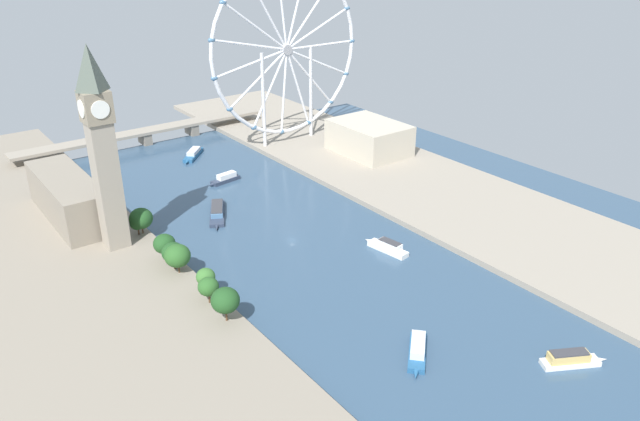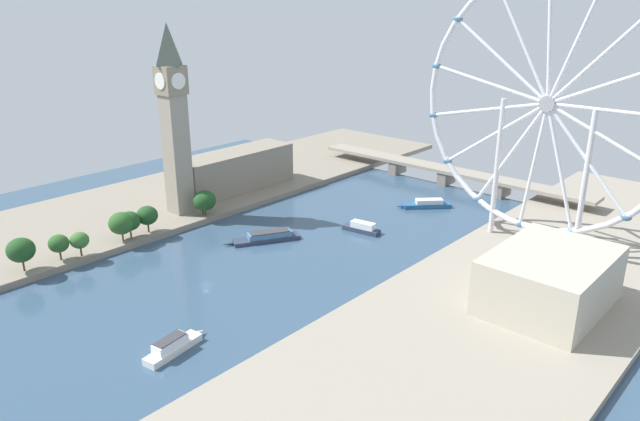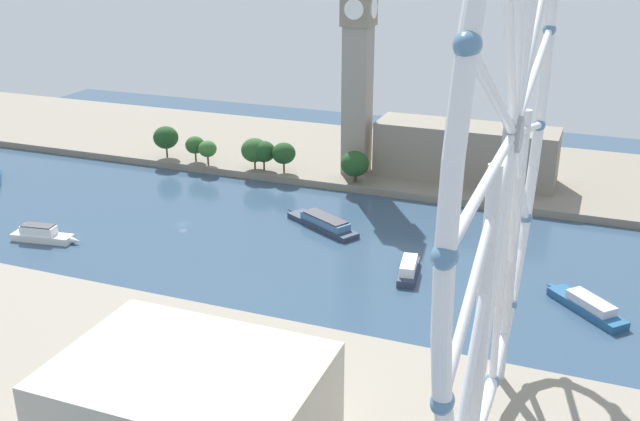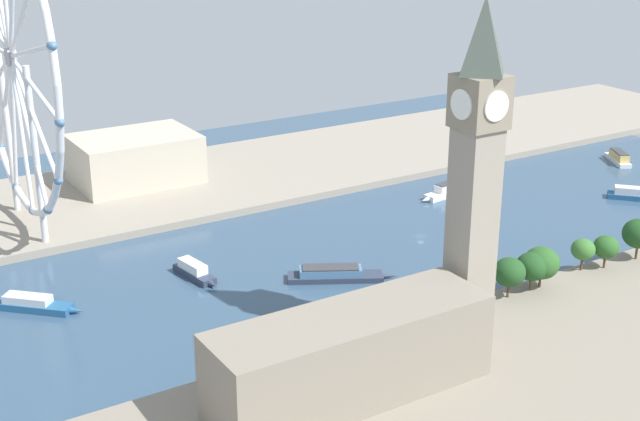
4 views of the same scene
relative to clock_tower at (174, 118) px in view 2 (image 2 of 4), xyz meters
The scene contains 13 objects.
ground_plane 99.74m from the clock_tower, 29.62° to the right, with size 370.35×370.35×0.00m, color #334C66.
riverbank_left 71.28m from the clock_tower, 122.42° to the right, with size 90.00×520.00×3.00m, color gray.
riverbank_right 185.94m from the clock_tower, 13.54° to the right, with size 90.00×520.00×3.00m, color gray.
clock_tower is the anchor object (origin of this frame).
parliament_block 59.70m from the clock_tower, 100.46° to the left, with size 22.00×73.88×22.60m, color gray.
tree_row_embankment 58.98m from the clock_tower, 71.84° to the right, with size 14.34×102.93×14.44m.
ferris_wheel 175.95m from the clock_tower, 27.70° to the left, with size 117.14×3.20×122.08m.
riverside_hall 190.86m from the clock_tower, ahead, with size 36.88×51.09×20.62m, color #BCB29E.
river_bridge 168.91m from the clock_tower, 63.12° to the left, with size 182.35×14.14×9.95m.
tour_boat_0 140.17m from the clock_tower, 37.11° to the right, with size 8.70×25.53×5.80m.
tour_boat_1 77.29m from the clock_tower, ahead, with size 22.22×34.86×4.77m.
tour_boat_2 142.15m from the clock_tower, 48.12° to the left, with size 24.11×24.75×4.74m.
tour_boat_5 108.53m from the clock_tower, 28.64° to the left, with size 22.67×8.10×5.37m.
Camera 2 is at (179.44, -131.51, 110.25)m, focal length 33.68 mm.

